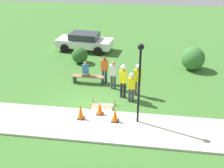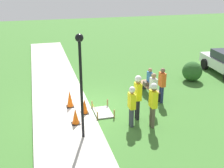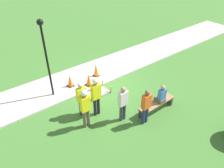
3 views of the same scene
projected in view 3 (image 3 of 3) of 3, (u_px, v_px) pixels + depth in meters
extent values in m
plane|color=#3D702D|center=(104.00, 85.00, 11.88)|extent=(60.00, 60.00, 0.00)
cube|color=#BCB7AD|center=(91.00, 74.00, 12.70)|extent=(28.00, 2.57, 0.10)
cube|color=gray|center=(98.00, 93.00, 11.23)|extent=(1.16, 0.73, 0.06)
cube|color=tan|center=(103.00, 83.00, 11.68)|extent=(0.05, 0.05, 0.38)
cube|color=tan|center=(84.00, 91.00, 11.09)|extent=(0.05, 0.05, 0.38)
cube|color=tan|center=(111.00, 90.00, 11.20)|extent=(0.05, 0.05, 0.38)
cube|color=tan|center=(92.00, 98.00, 10.61)|extent=(0.05, 0.05, 0.38)
cube|color=yellow|center=(94.00, 86.00, 11.33)|extent=(1.16, 0.00, 0.04)
cube|color=black|center=(96.00, 76.00, 12.48)|extent=(0.34, 0.34, 0.02)
cone|color=orange|center=(96.00, 70.00, 12.26)|extent=(0.29, 0.29, 0.76)
cube|color=black|center=(89.00, 85.00, 11.71)|extent=(0.34, 0.34, 0.02)
cone|color=orange|center=(89.00, 79.00, 11.52)|extent=(0.29, 0.29, 0.65)
cube|color=black|center=(71.00, 86.00, 11.63)|extent=(0.34, 0.34, 0.02)
cone|color=orange|center=(70.00, 80.00, 11.44)|extent=(0.29, 0.29, 0.65)
cube|color=#2D2D33|center=(169.00, 100.00, 10.46)|extent=(0.12, 0.40, 0.43)
cube|color=#2D2D33|center=(142.00, 115.00, 9.57)|extent=(0.12, 0.40, 0.43)
cube|color=olive|center=(157.00, 103.00, 9.88)|extent=(1.94, 0.44, 0.06)
cube|color=brown|center=(160.00, 99.00, 9.90)|extent=(0.34, 0.44, 0.18)
cube|color=#336BAD|center=(162.00, 94.00, 9.66)|extent=(0.36, 0.20, 0.50)
sphere|color=#A37A5B|center=(163.00, 88.00, 9.46)|extent=(0.21, 0.21, 0.21)
cylinder|color=black|center=(98.00, 105.00, 9.75)|extent=(0.14, 0.14, 0.90)
cylinder|color=black|center=(95.00, 107.00, 9.66)|extent=(0.14, 0.14, 0.90)
cube|color=yellow|center=(96.00, 92.00, 9.25)|extent=(0.40, 0.22, 0.72)
sphere|color=#A37A5B|center=(95.00, 82.00, 8.98)|extent=(0.24, 0.24, 0.24)
sphere|color=white|center=(95.00, 81.00, 8.94)|extent=(0.28, 0.28, 0.28)
cylinder|color=#383D47|center=(84.00, 106.00, 9.81)|extent=(0.14, 0.14, 0.79)
cylinder|color=#383D47|center=(81.00, 107.00, 9.72)|extent=(0.14, 0.14, 0.79)
cube|color=yellow|center=(81.00, 94.00, 9.37)|extent=(0.40, 0.22, 0.62)
sphere|color=tan|center=(80.00, 86.00, 9.13)|extent=(0.21, 0.21, 0.21)
sphere|color=white|center=(80.00, 85.00, 9.10)|extent=(0.25, 0.25, 0.25)
cylinder|color=brown|center=(88.00, 117.00, 9.14)|extent=(0.14, 0.14, 0.87)
cylinder|color=brown|center=(85.00, 119.00, 9.05)|extent=(0.14, 0.14, 0.87)
cube|color=yellow|center=(85.00, 104.00, 8.65)|extent=(0.40, 0.22, 0.69)
sphere|color=brown|center=(84.00, 94.00, 8.40)|extent=(0.23, 0.23, 0.23)
sphere|color=white|center=(84.00, 93.00, 8.36)|extent=(0.27, 0.27, 0.27)
cylinder|color=navy|center=(147.00, 114.00, 9.32)|extent=(0.14, 0.14, 0.83)
cylinder|color=navy|center=(144.00, 116.00, 9.23)|extent=(0.14, 0.14, 0.83)
cube|color=#E55B1E|center=(147.00, 101.00, 8.86)|extent=(0.40, 0.22, 0.66)
sphere|color=brown|center=(148.00, 93.00, 8.61)|extent=(0.22, 0.22, 0.22)
cylinder|color=#383D47|center=(124.00, 111.00, 9.47)|extent=(0.14, 0.14, 0.84)
cylinder|color=#383D47|center=(121.00, 113.00, 9.38)|extent=(0.14, 0.14, 0.84)
cube|color=silver|center=(123.00, 98.00, 9.00)|extent=(0.40, 0.22, 0.67)
sphere|color=#A37A5B|center=(123.00, 90.00, 8.75)|extent=(0.23, 0.23, 0.23)
cylinder|color=black|center=(48.00, 63.00, 10.01)|extent=(0.10, 0.10, 3.60)
sphere|color=black|center=(40.00, 22.00, 8.94)|extent=(0.28, 0.28, 0.28)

